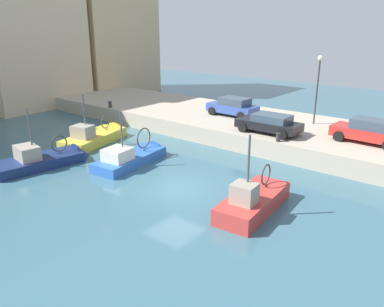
% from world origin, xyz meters
% --- Properties ---
extents(water_surface, '(80.00, 80.00, 0.00)m').
position_xyz_m(water_surface, '(0.00, 0.00, 0.00)').
color(water_surface, '#386070').
rests_on(water_surface, ground).
extents(quay_wall, '(9.00, 56.00, 1.20)m').
position_xyz_m(quay_wall, '(11.50, 0.00, 0.60)').
color(quay_wall, '#ADA08C').
rests_on(quay_wall, ground).
extents(fishing_boat_red, '(5.57, 2.19, 4.53)m').
position_xyz_m(fishing_boat_red, '(0.73, -4.37, 0.10)').
color(fishing_boat_red, '#BC3833').
rests_on(fishing_boat_red, ground).
extents(fishing_boat_blue, '(5.97, 2.53, 4.19)m').
position_xyz_m(fishing_boat_blue, '(1.42, 4.61, 0.12)').
color(fishing_boat_blue, '#2D60B7').
rests_on(fishing_boat_blue, ground).
extents(fishing_boat_yellow, '(6.30, 3.47, 4.57)m').
position_xyz_m(fishing_boat_yellow, '(2.75, 9.92, 0.10)').
color(fishing_boat_yellow, gold).
rests_on(fishing_boat_yellow, ground).
extents(fishing_boat_navy, '(6.01, 2.89, 4.53)m').
position_xyz_m(fishing_boat_navy, '(-2.31, 8.31, 0.11)').
color(fishing_boat_navy, navy).
rests_on(fishing_boat_navy, ground).
extents(parked_car_red, '(2.06, 4.27, 1.47)m').
position_xyz_m(parked_car_red, '(10.55, -6.37, 1.94)').
color(parked_car_red, red).
rests_on(parked_car_red, quay_wall).
extents(parked_car_blue, '(1.97, 4.04, 1.45)m').
position_xyz_m(parked_car_blue, '(11.44, 4.04, 1.94)').
color(parked_car_blue, '#334C9E').
rests_on(parked_car_blue, quay_wall).
extents(parked_car_black, '(2.03, 4.25, 1.28)m').
position_xyz_m(parked_car_black, '(8.74, -0.61, 1.87)').
color(parked_car_black, black).
rests_on(parked_car_black, quay_wall).
extents(mooring_bollard_mid, '(0.28, 0.28, 0.55)m').
position_xyz_m(mooring_bollard_mid, '(7.35, -2.00, 1.48)').
color(mooring_bollard_mid, '#2D2D33').
rests_on(mooring_bollard_mid, quay_wall).
extents(mooring_bollard_north, '(0.28, 0.28, 0.55)m').
position_xyz_m(mooring_bollard_north, '(7.35, 14.00, 1.48)').
color(mooring_bollard_north, '#2D2D33').
rests_on(mooring_bollard_north, quay_wall).
extents(quay_streetlamp, '(0.36, 0.36, 4.83)m').
position_xyz_m(quay_streetlamp, '(13.00, -1.92, 4.45)').
color(quay_streetlamp, '#38383D').
rests_on(quay_streetlamp, quay_wall).
extents(waterfront_building_west_mid, '(10.06, 7.07, 17.63)m').
position_xyz_m(waterfront_building_west_mid, '(17.05, 25.27, 8.83)').
color(waterfront_building_west_mid, '#D1B284').
rests_on(waterfront_building_west_mid, ground).
extents(waterfront_building_central, '(10.13, 6.95, 15.54)m').
position_xyz_m(waterfront_building_central, '(6.75, 25.32, 7.79)').
color(waterfront_building_central, beige).
rests_on(waterfront_building_central, ground).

